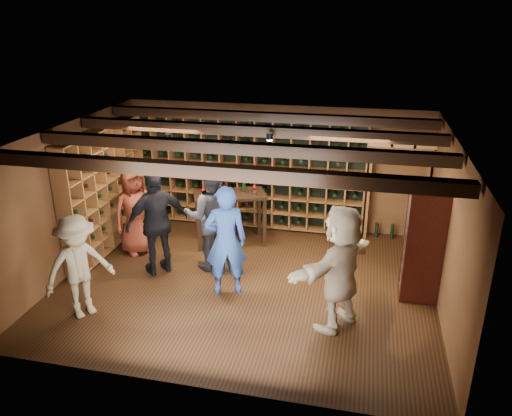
% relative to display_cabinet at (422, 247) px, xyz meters
% --- Properties ---
extents(ground, '(6.00, 6.00, 0.00)m').
position_rel_display_cabinet_xyz_m(ground, '(-2.71, -0.20, -0.86)').
color(ground, black).
rests_on(ground, ground).
extents(room_shell, '(6.00, 6.00, 6.00)m').
position_rel_display_cabinet_xyz_m(room_shell, '(-2.71, -0.15, 1.56)').
color(room_shell, brown).
rests_on(room_shell, ground).
extents(wine_rack_back, '(4.65, 0.30, 2.20)m').
position_rel_display_cabinet_xyz_m(wine_rack_back, '(-3.24, 2.13, 0.29)').
color(wine_rack_back, brown).
rests_on(wine_rack_back, ground).
extents(wine_rack_left, '(0.30, 2.65, 2.20)m').
position_rel_display_cabinet_xyz_m(wine_rack_left, '(-5.54, 0.62, 0.29)').
color(wine_rack_left, brown).
rests_on(wine_rack_left, ground).
extents(crate_shelf, '(1.20, 0.32, 2.07)m').
position_rel_display_cabinet_xyz_m(crate_shelf, '(-0.31, 2.12, 0.71)').
color(crate_shelf, brown).
rests_on(crate_shelf, ground).
extents(display_cabinet, '(0.55, 0.50, 1.75)m').
position_rel_display_cabinet_xyz_m(display_cabinet, '(0.00, 0.00, 0.00)').
color(display_cabinet, '#340F0A').
rests_on(display_cabinet, ground).
extents(man_blue_shirt, '(0.76, 0.62, 1.79)m').
position_rel_display_cabinet_xyz_m(man_blue_shirt, '(-2.94, -0.52, 0.04)').
color(man_blue_shirt, navy).
rests_on(man_blue_shirt, ground).
extents(man_grey_suit, '(1.10, 0.96, 1.91)m').
position_rel_display_cabinet_xyz_m(man_grey_suit, '(-3.41, 0.25, 0.10)').
color(man_grey_suit, black).
rests_on(man_grey_suit, ground).
extents(guest_red_floral, '(0.90, 0.94, 1.62)m').
position_rel_display_cabinet_xyz_m(guest_red_floral, '(-4.94, 0.50, -0.05)').
color(guest_red_floral, maroon).
rests_on(guest_red_floral, ground).
extents(guest_woman_black, '(1.08, 1.07, 1.83)m').
position_rel_display_cabinet_xyz_m(guest_woman_black, '(-4.24, -0.12, 0.06)').
color(guest_woman_black, black).
rests_on(guest_woman_black, ground).
extents(guest_khaki, '(1.07, 1.16, 1.57)m').
position_rel_display_cabinet_xyz_m(guest_khaki, '(-4.83, -1.58, -0.07)').
color(guest_khaki, '#83775A').
rests_on(guest_khaki, ground).
extents(guest_beige, '(1.37, 1.71, 1.82)m').
position_rel_display_cabinet_xyz_m(guest_beige, '(-1.17, -1.04, 0.06)').
color(guest_beige, tan).
rests_on(guest_beige, ground).
extents(tasting_table, '(1.48, 1.12, 1.28)m').
position_rel_display_cabinet_xyz_m(tasting_table, '(-3.37, 1.25, 0.02)').
color(tasting_table, black).
rests_on(tasting_table, ground).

